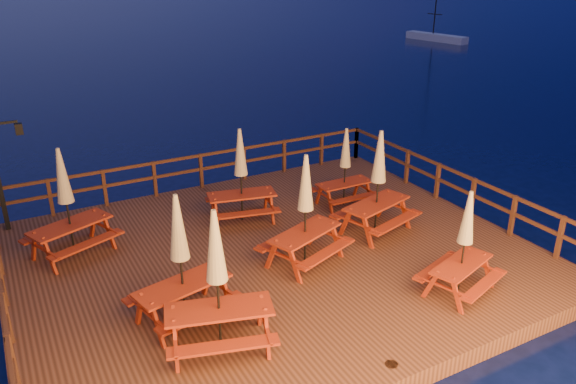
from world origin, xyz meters
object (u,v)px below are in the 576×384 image
at_px(lamp_post, 2,164).
at_px(picnic_table_2, 66,201).
at_px(sailboat, 436,38).
at_px(picnic_table_0, 345,166).
at_px(picnic_table_1, 180,257).

bearing_deg(lamp_post, picnic_table_2, -63.13).
distance_m(lamp_post, sailboat, 44.35).
xyz_separation_m(sailboat, picnic_table_0, (-28.46, -27.29, 1.28)).
bearing_deg(picnic_table_2, picnic_table_1, -91.04).
height_order(lamp_post, picnic_table_2, lamp_post).
bearing_deg(picnic_table_2, lamp_post, 94.64).
xyz_separation_m(picnic_table_0, picnic_table_1, (-5.91, -3.17, 0.21)).
relative_size(lamp_post, picnic_table_0, 1.31).
relative_size(sailboat, picnic_table_2, 3.44).
xyz_separation_m(picnic_table_1, picnic_table_2, (-1.48, 3.82, 0.00)).
height_order(lamp_post, picnic_table_0, lamp_post).
height_order(picnic_table_0, picnic_table_2, picnic_table_2).
distance_m(picnic_table_1, picnic_table_2, 4.10).
distance_m(picnic_table_0, picnic_table_2, 7.43).
bearing_deg(sailboat, picnic_table_1, -147.61).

